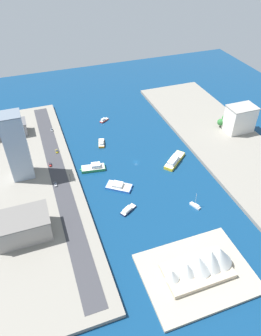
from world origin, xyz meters
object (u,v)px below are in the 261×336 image
Objects in this scene: patrol_launch_navy at (128,210)px; traffic_light_waterfront at (70,177)px; tower_tall_glass at (17,147)px; hotel_broad_white at (240,119)px; carpark_squat_concrete at (23,226)px; opera_landmark at (204,263)px; tugboat_red at (104,120)px; ferry_yellow_fast at (174,160)px; ferry_green_doubledeck at (94,168)px; sailboat_small_white at (195,205)px; van_white at (52,130)px; taxi_yellow_cab at (57,151)px; pickup_red at (50,164)px; sedan_silver at (55,184)px; water_taxi_orange at (101,143)px; warehouse_low_gray at (6,130)px; catamaran_blue at (119,186)px.

traffic_light_waterfront is at bearing -52.36° from patrol_launch_navy.
tower_tall_glass is at bearing -30.86° from traffic_light_waterfront.
hotel_broad_white is 0.75× the size of carpark_squat_concrete.
tugboat_red is at bearing -88.05° from opera_landmark.
hotel_broad_white is at bearing 150.79° from tugboat_red.
ferry_yellow_fast is 124.49m from tower_tall_glass.
ferry_yellow_fast is at bearing 168.16° from ferry_green_doubledeck.
sailboat_small_white is 0.23× the size of tower_tall_glass.
carpark_squat_concrete is at bearing -0.18° from patrol_launch_navy.
hotel_broad_white is (-84.43, -72.40, 14.14)m from sailboat_small_white.
tugboat_red reaches higher than patrol_launch_navy.
taxi_yellow_cab is (1.15, 35.65, 0.01)m from van_white.
pickup_red is at bearing -56.42° from patrol_launch_navy.
taxi_yellow_cab is at bearing -100.73° from sedan_silver.
hotel_broad_white is (-126.08, 24.80, 13.73)m from water_taxi_orange.
warehouse_low_gray reaches higher than tugboat_red.
taxi_yellow_cab is (24.55, -29.86, 2.02)m from ferry_green_doubledeck.
catamaran_blue is at bearing 80.42° from tugboat_red.
warehouse_low_gray reaches higher than catamaran_blue.
tugboat_red is at bearing -174.53° from van_white.
patrol_launch_navy is 59.70m from sedan_silver.
ferry_green_doubledeck is (11.14, -52.65, 0.69)m from patrol_launch_navy.
tower_tall_glass reaches higher than sailboat_small_white.
taxi_yellow_cab is at bearing 37.19° from tugboat_red.
tower_tall_glass is at bearing 36.59° from taxi_yellow_cab.
sailboat_small_white is 0.48× the size of hotel_broad_white.
catamaran_blue is 30.26m from ferry_green_doubledeck.
ferry_yellow_fast is 0.47× the size of tower_tall_glass.
ferry_green_doubledeck is at bearing -65.60° from catamaran_blue.
sailboat_small_white reaches higher than pickup_red.
tower_tall_glass is at bearing -10.51° from ferry_yellow_fast.
pickup_red is at bearing -166.39° from tower_tall_glass.
water_taxi_orange is 3.14× the size of pickup_red.
warehouse_low_gray is (75.81, -98.98, 7.73)m from catamaran_blue.
sailboat_small_white is 2.65× the size of sedan_silver.
traffic_light_waterfront is at bearing 149.14° from tower_tall_glass.
water_taxi_orange is 51.31m from van_white.
hotel_broad_white is at bearing -164.81° from catamaran_blue.
pickup_red is (32.71, -13.38, 2.09)m from ferry_green_doubledeck.
taxi_yellow_cab is at bearing -7.65° from hotel_broad_white.
carpark_squat_concrete reaches higher than patrol_launch_navy.
opera_landmark is (-22.80, 85.47, 8.19)m from catamaran_blue.
ferry_yellow_fast is 0.60× the size of opera_landmark.
taxi_yellow_cab is at bearing 133.00° from warehouse_low_gray.
patrol_launch_navy is 52.72m from traffic_light_waterfront.
sedan_silver is (9.07, 77.48, -0.03)m from van_white.
ferry_yellow_fast is 104.07m from opera_landmark.
patrol_launch_navy is 65.56m from opera_landmark.
opera_landmark is (22.01, 48.16, 8.47)m from sailboat_small_white.
hotel_broad_white is at bearing 168.87° from water_taxi_orange.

